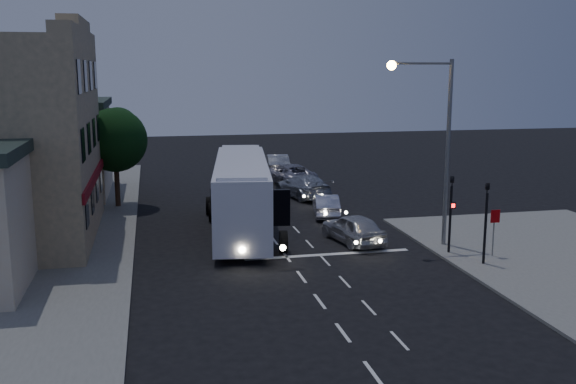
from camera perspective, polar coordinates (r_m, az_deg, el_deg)
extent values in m
plane|color=black|center=(28.28, 0.73, -6.93)|extent=(120.00, 120.00, 0.00)
cube|color=slate|center=(35.99, -23.00, -3.83)|extent=(12.00, 50.00, 0.12)
cube|color=silver|center=(19.35, 7.59, -15.70)|extent=(0.12, 1.60, 0.01)
cube|color=silver|center=(21.93, 4.90, -12.34)|extent=(0.12, 1.60, 0.01)
cube|color=silver|center=(24.61, 2.84, -9.68)|extent=(0.12, 1.60, 0.01)
cube|color=silver|center=(27.35, 1.20, -7.54)|extent=(0.12, 1.60, 0.01)
cube|color=silver|center=(30.14, -0.12, -5.79)|extent=(0.12, 1.60, 0.01)
cube|color=silver|center=(32.97, -1.20, -4.34)|extent=(0.12, 1.60, 0.01)
cube|color=silver|center=(35.83, -2.12, -3.11)|extent=(0.12, 1.60, 0.01)
cube|color=silver|center=(38.71, -2.89, -2.07)|extent=(0.12, 1.60, 0.01)
cube|color=silver|center=(41.60, -3.56, -1.17)|extent=(0.12, 1.60, 0.01)
cube|color=silver|center=(44.51, -4.14, -0.39)|extent=(0.12, 1.60, 0.01)
cube|color=silver|center=(21.57, 9.87, -12.88)|extent=(0.10, 1.50, 0.01)
cube|color=silver|center=(24.16, 7.19, -10.15)|extent=(0.10, 1.50, 0.01)
cube|color=silver|center=(26.84, 5.06, -7.95)|extent=(0.10, 1.50, 0.01)
cube|color=silver|center=(29.58, 3.34, -6.14)|extent=(0.10, 1.50, 0.01)
cube|color=silver|center=(32.36, 1.92, -4.63)|extent=(0.10, 1.50, 0.01)
cube|color=silver|center=(35.18, 0.74, -3.37)|extent=(0.10, 1.50, 0.01)
cube|color=silver|center=(38.03, -0.27, -2.29)|extent=(0.10, 1.50, 0.01)
cube|color=silver|center=(40.90, -1.13, -1.36)|extent=(0.10, 1.50, 0.01)
cube|color=silver|center=(43.79, -1.88, -0.55)|extent=(0.10, 1.50, 0.01)
cube|color=silver|center=(46.69, -2.54, 0.16)|extent=(0.10, 1.50, 0.01)
cube|color=silver|center=(30.60, 3.57, -5.56)|extent=(8.00, 0.35, 0.01)
cube|color=white|center=(34.50, -4.15, -0.10)|extent=(4.41, 13.21, 3.46)
cube|color=white|center=(34.21, -4.19, 2.83)|extent=(3.92, 12.72, 0.19)
cube|color=black|center=(28.17, -2.33, -1.44)|extent=(2.48, 0.46, 1.62)
cube|color=black|center=(35.11, -2.08, 1.27)|extent=(1.49, 10.71, 0.97)
cube|color=black|center=(34.75, -6.51, 1.11)|extent=(1.49, 10.71, 0.97)
cube|color=#AB0427|center=(35.85, -2.21, -0.46)|extent=(0.83, 5.89, 1.51)
cube|color=#AB0427|center=(35.49, -6.57, -0.64)|extent=(0.83, 5.89, 1.51)
cylinder|color=black|center=(30.30, -5.43, -4.70)|extent=(0.52, 1.12, 1.08)
cylinder|color=black|center=(30.72, -0.41, -4.44)|extent=(0.52, 1.12, 1.08)
cylinder|color=black|center=(37.29, -6.75, -1.78)|extent=(0.52, 1.12, 1.08)
cylinder|color=black|center=(37.63, -2.65, -1.61)|extent=(0.52, 1.12, 1.08)
cylinder|color=black|center=(39.08, -7.01, -1.21)|extent=(0.52, 1.12, 1.08)
cylinder|color=black|center=(39.40, -3.10, -1.05)|extent=(0.52, 1.12, 1.08)
cylinder|color=#FFF2CC|center=(28.41, -4.10, -5.17)|extent=(0.29, 0.09, 0.28)
cylinder|color=#FFF2CC|center=(28.71, -0.46, -4.97)|extent=(0.29, 0.09, 0.28)
imported|color=silver|center=(32.59, 5.83, -3.23)|extent=(2.60, 4.65, 1.50)
imported|color=silver|center=(38.40, 3.39, -1.18)|extent=(2.12, 4.21, 1.32)
imported|color=#9BA1AC|center=(43.97, 1.32, 0.53)|extent=(3.41, 5.77, 1.57)
imported|color=gray|center=(49.01, 0.11, 1.61)|extent=(3.64, 6.09, 1.58)
imported|color=#B2B2B2|center=(54.12, -0.98, 2.51)|extent=(2.24, 5.16, 1.65)
cylinder|color=black|center=(31.06, 14.22, -2.36)|extent=(0.12, 0.12, 3.20)
imported|color=black|center=(30.67, 14.39, 1.37)|extent=(0.15, 0.18, 0.90)
cube|color=black|center=(30.76, 14.42, -1.16)|extent=(0.25, 0.12, 0.30)
cube|color=#FF0C0C|center=(30.69, 14.48, -1.19)|extent=(0.16, 0.02, 0.18)
cylinder|color=black|center=(29.67, 17.13, -3.12)|extent=(0.12, 0.12, 3.20)
imported|color=black|center=(29.26, 17.35, 0.78)|extent=(0.18, 0.15, 0.90)
cylinder|color=slate|center=(31.14, 17.79, -3.65)|extent=(0.06, 0.06, 2.00)
cube|color=#9B0004|center=(30.87, 17.95, -2.07)|extent=(0.45, 0.03, 0.60)
cylinder|color=slate|center=(31.97, 14.00, 3.30)|extent=(0.20, 0.20, 9.00)
cylinder|color=slate|center=(31.09, 11.83, 11.14)|extent=(3.00, 0.12, 0.12)
sphere|color=#FFBF59|center=(30.52, 9.19, 11.05)|extent=(0.44, 0.44, 0.44)
cube|color=#7E755A|center=(34.48, -18.42, 13.18)|extent=(1.00, 12.00, 0.50)
cube|color=#7E755A|center=(34.51, -18.47, 14.01)|extent=(1.00, 6.00, 0.50)
cube|color=maroon|center=(34.82, -16.82, 1.25)|extent=(0.15, 12.00, 0.50)
cube|color=black|center=(30.56, -17.44, -1.59)|extent=(0.06, 1.30, 1.50)
cube|color=black|center=(33.49, -16.99, -0.51)|extent=(0.06, 1.30, 1.50)
cube|color=black|center=(36.43, -16.62, 0.39)|extent=(0.06, 1.30, 1.50)
cube|color=black|center=(39.38, -16.30, 1.16)|extent=(0.06, 1.30, 1.50)
cube|color=black|center=(30.08, -17.76, 4.00)|extent=(0.06, 1.30, 1.50)
cube|color=black|center=(33.06, -17.28, 4.60)|extent=(0.06, 1.30, 1.50)
cube|color=black|center=(36.03, -16.87, 5.09)|extent=(0.06, 1.30, 1.50)
cube|color=black|center=(39.01, -16.53, 5.51)|extent=(0.06, 1.30, 1.50)
cube|color=black|center=(29.91, -18.09, 9.72)|extent=(0.06, 1.30, 1.50)
cube|color=black|center=(32.89, -17.57, 9.79)|extent=(0.06, 1.30, 1.50)
cube|color=black|center=(35.88, -17.14, 9.86)|extent=(0.06, 1.30, 1.50)
cube|color=black|center=(38.87, -16.77, 9.91)|extent=(0.06, 1.30, 1.50)
cube|color=#C6B193|center=(47.18, -21.21, 3.37)|extent=(9.00, 9.00, 6.00)
cube|color=#23302A|center=(46.91, -21.48, 7.31)|extent=(9.40, 9.40, 0.50)
cylinder|color=black|center=(41.92, -14.94, 0.68)|extent=(0.32, 0.32, 2.80)
sphere|color=black|center=(41.54, -15.13, 4.49)|extent=(4.00, 4.00, 4.00)
sphere|color=black|center=(42.06, -14.87, 5.53)|extent=(2.60, 2.60, 2.60)
sphere|color=black|center=(40.92, -15.62, 4.94)|extent=(2.40, 2.40, 2.40)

